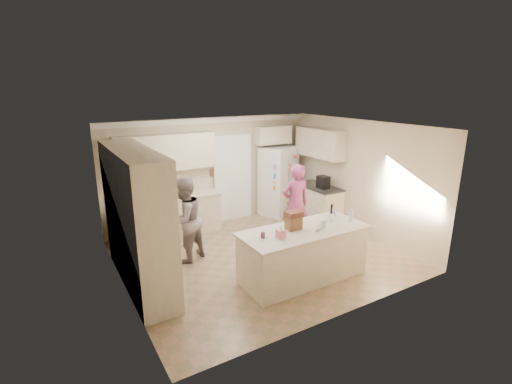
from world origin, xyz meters
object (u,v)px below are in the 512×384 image
coffee_maker (323,182)px  teen_girl (295,204)px  utensil_crock (331,218)px  dollhouse_body (294,223)px  tissue_box (281,234)px  refrigerator (278,181)px  island_base (303,255)px  teen_boy (185,220)px

coffee_maker → teen_girl: (-1.22, -0.54, -0.20)m
utensil_crock → dollhouse_body: (-0.80, 0.05, 0.04)m
tissue_box → coffee_maker: bearing=37.6°
refrigerator → island_base: size_ratio=0.82×
refrigerator → utensil_crock: refrigerator is taller
coffee_maker → utensil_crock: (-1.40, -1.85, -0.07)m
coffee_maker → island_base: size_ratio=0.14×
teen_boy → teen_girl: size_ratio=0.96×
island_base → coffee_maker: bearing=42.8°
refrigerator → coffee_maker: (0.47, -1.23, 0.17)m
refrigerator → teen_girl: size_ratio=1.03×
coffee_maker → dollhouse_body: (-2.20, -1.80, -0.03)m
refrigerator → dollhouse_body: refrigerator is taller
tissue_box → teen_boy: teen_boy is taller
tissue_box → teen_girl: teen_girl is taller
refrigerator → teen_boy: (-3.11, -1.42, -0.06)m
teen_boy → refrigerator: bearing=179.9°
refrigerator → utensil_crock: 3.22m
tissue_box → teen_girl: bearing=46.6°
refrigerator → dollhouse_body: size_ratio=6.92×
utensil_crock → teen_girl: (0.18, 1.31, -0.13)m
island_base → teen_girl: teen_girl is taller
refrigerator → teen_girl: bearing=-135.5°
utensil_crock → dollhouse_body: 0.80m
island_base → utensil_crock: bearing=4.4°
island_base → teen_boy: bearing=131.6°
utensil_crock → dollhouse_body: dollhouse_body is taller
teen_girl → teen_boy: bearing=-0.1°
dollhouse_body → teen_girl: (0.98, 1.26, -0.16)m
refrigerator → island_base: bearing=-139.4°
refrigerator → tissue_box: bearing=-146.1°
teen_boy → island_base: bearing=107.1°
refrigerator → teen_girl: (-0.75, -1.77, -0.03)m
tissue_box → teen_girl: size_ratio=0.08×
island_base → teen_boy: 2.33m
teen_girl → island_base: bearing=67.0°
coffee_maker → island_base: (-2.05, -1.90, -0.63)m
utensil_crock → teen_boy: bearing=142.5°
coffee_maker → teen_boy: (-3.58, -0.18, -0.23)m
coffee_maker → dollhouse_body: bearing=-140.7°
coffee_maker → tissue_box: (-2.60, -2.00, -0.07)m
island_base → dollhouse_body: 0.62m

